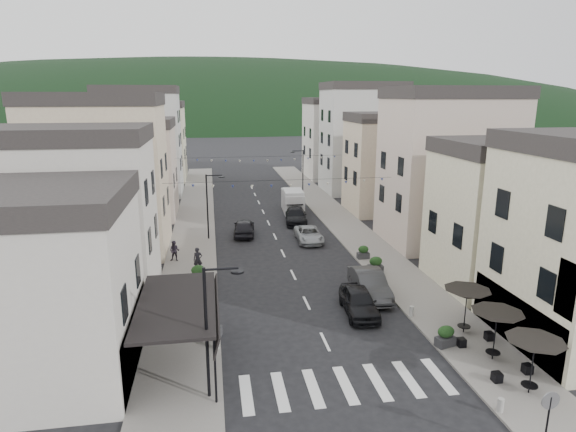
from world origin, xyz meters
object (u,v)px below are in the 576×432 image
(parked_car_a, at_px, (359,301))
(delivery_van, at_px, (293,201))
(parked_car_c, at_px, (309,234))
(parked_car_e, at_px, (244,227))
(parked_car_b, at_px, (370,284))
(pedestrian_a, at_px, (198,260))
(pedestrian_b, at_px, (175,251))
(parked_car_d, at_px, (296,216))

(parked_car_a, distance_m, delivery_van, 26.56)
(parked_car_c, bearing_deg, delivery_van, 88.64)
(parked_car_c, xyz_separation_m, parked_car_e, (-5.60, 2.86, 0.14))
(parked_car_a, height_order, parked_car_b, parked_car_b)
(pedestrian_a, xyz_separation_m, pedestrian_b, (-1.85, 2.71, -0.10))
(delivery_van, bearing_deg, parked_car_d, -92.37)
(parked_car_d, bearing_deg, parked_car_c, -82.64)
(parked_car_a, relative_size, parked_car_b, 0.88)
(parked_car_c, xyz_separation_m, pedestrian_a, (-9.66, -6.53, 0.38))
(parked_car_d, height_order, parked_car_e, parked_car_e)
(parked_car_b, xyz_separation_m, parked_car_c, (-1.45, 12.62, -0.19))
(parked_car_c, height_order, parked_car_e, parked_car_e)
(parked_car_c, relative_size, parked_car_d, 0.91)
(parked_car_a, xyz_separation_m, parked_car_b, (1.45, 2.34, 0.07))
(parked_car_a, bearing_deg, parked_car_c, 93.54)
(parked_car_b, bearing_deg, parked_car_c, 99.13)
(delivery_van, height_order, pedestrian_b, delivery_van)
(parked_car_e, height_order, delivery_van, delivery_van)
(parked_car_b, height_order, parked_car_e, parked_car_b)
(parked_car_c, distance_m, pedestrian_a, 11.67)
(parked_car_c, height_order, pedestrian_a, pedestrian_a)
(parked_car_d, relative_size, parked_car_e, 1.12)
(parked_car_e, bearing_deg, pedestrian_b, 53.81)
(parked_car_b, bearing_deg, pedestrian_b, 148.40)
(parked_car_e, relative_size, pedestrian_a, 2.56)
(parked_car_b, height_order, pedestrian_b, pedestrian_b)
(pedestrian_b, bearing_deg, parked_car_b, -21.88)
(parked_car_a, distance_m, pedestrian_b, 16.03)
(parked_car_d, distance_m, delivery_van, 5.11)
(parked_car_e, height_order, pedestrian_b, pedestrian_b)
(pedestrian_b, bearing_deg, pedestrian_a, -43.33)
(parked_car_d, xyz_separation_m, delivery_van, (0.52, 5.06, 0.50))
(pedestrian_a, bearing_deg, parked_car_c, 26.61)
(parked_car_d, xyz_separation_m, pedestrian_b, (-11.51, -10.35, 0.18))
(parked_car_b, distance_m, pedestrian_a, 12.67)
(parked_car_b, bearing_deg, parked_car_d, 96.91)
(parked_car_d, relative_size, pedestrian_b, 3.19)
(parked_car_b, bearing_deg, delivery_van, 94.79)
(parked_car_a, bearing_deg, parked_car_b, 61.87)
(parked_car_b, xyz_separation_m, parked_car_d, (-1.45, 19.15, -0.09))
(parked_car_a, xyz_separation_m, parked_car_d, (0.00, 21.50, -0.02))
(parked_car_b, distance_m, pedestrian_b, 15.67)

